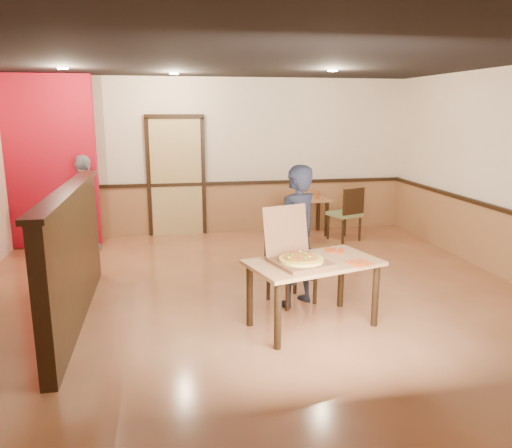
{
  "coord_description": "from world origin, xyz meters",
  "views": [
    {
      "loc": [
        -1.01,
        -5.56,
        2.23
      ],
      "look_at": [
        0.02,
        0.0,
        0.93
      ],
      "focal_mm": 35.0,
      "sensor_mm": 36.0,
      "label": 1
    }
  ],
  "objects": [
    {
      "name": "spot_a",
      "position": [
        -2.3,
        1.8,
        2.78
      ],
      "size": [
        0.14,
        0.14,
        0.02
      ],
      "primitive_type": "cylinder",
      "color": "#FFD7B2",
      "rests_on": "ceiling"
    },
    {
      "name": "chair_rail_back",
      "position": [
        0.0,
        3.45,
        0.92
      ],
      "size": [
        7.0,
        0.06,
        0.06
      ],
      "primitive_type": "cube",
      "color": "black",
      "rests_on": "wall_back"
    },
    {
      "name": "spot_b",
      "position": [
        -0.8,
        2.5,
        2.78
      ],
      "size": [
        0.14,
        0.14,
        0.02
      ],
      "primitive_type": "cylinder",
      "color": "#FFD7B2",
      "rests_on": "ceiling"
    },
    {
      "name": "napkin_far",
      "position": [
        0.8,
        -0.51,
        0.72
      ],
      "size": [
        0.26,
        0.26,
        0.01
      ],
      "rotation": [
        0.0,
        0.0,
        -0.33
      ],
      "color": "#D53F0F",
      "rests_on": "main_table"
    },
    {
      "name": "red_accent_panel",
      "position": [
        -2.9,
        3.0,
        1.4
      ],
      "size": [
        1.6,
        0.2,
        2.78
      ],
      "primitive_type": "cube",
      "color": "#AF0C1F",
      "rests_on": "floor"
    },
    {
      "name": "side_chair_left",
      "position": [
        1.14,
        2.44,
        0.45
      ],
      "size": [
        0.46,
        0.46,
        0.83
      ],
      "rotation": [
        0.0,
        0.0,
        3.0
      ],
      "color": "#657745",
      "rests_on": "floor"
    },
    {
      "name": "pizza_box",
      "position": [
        0.29,
        -0.88,
        0.78
      ],
      "size": [
        0.68,
        0.74,
        0.55
      ],
      "rotation": [
        0.0,
        0.0,
        0.3
      ],
      "color": "brown",
      "rests_on": "main_table"
    },
    {
      "name": "napkin_near",
      "position": [
        0.91,
        -1.0,
        0.72
      ],
      "size": [
        0.28,
        0.28,
        0.01
      ],
      "rotation": [
        0.0,
        0.0,
        0.31
      ],
      "color": "#D53F0F",
      "rests_on": "main_table"
    },
    {
      "name": "back_door",
      "position": [
        -0.8,
        3.46,
        1.05
      ],
      "size": [
        0.9,
        0.06,
        2.1
      ],
      "primitive_type": "cube",
      "color": "tan",
      "rests_on": "wall_back"
    },
    {
      "name": "wall_back",
      "position": [
        0.0,
        3.5,
        1.4
      ],
      "size": [
        7.0,
        0.0,
        7.0
      ],
      "primitive_type": "plane",
      "rotation": [
        1.57,
        0.0,
        0.0
      ],
      "color": "beige",
      "rests_on": "floor"
    },
    {
      "name": "diner",
      "position": [
        0.44,
        -0.22,
        0.82
      ],
      "size": [
        0.72,
        0.65,
        1.64
      ],
      "primitive_type": "imported",
      "rotation": [
        0.0,
        0.0,
        3.68
      ],
      "color": "black",
      "rests_on": "floor"
    },
    {
      "name": "floor",
      "position": [
        0.0,
        0.0,
        0.0
      ],
      "size": [
        7.0,
        7.0,
        0.0
      ],
      "primitive_type": "plane",
      "color": "#B86F47",
      "rests_on": "ground"
    },
    {
      "name": "ceiling",
      "position": [
        0.0,
        0.0,
        2.8
      ],
      "size": [
        7.0,
        7.0,
        0.0
      ],
      "primitive_type": "plane",
      "rotation": [
        3.14,
        0.0,
        0.0
      ],
      "color": "black",
      "rests_on": "wall_back"
    },
    {
      "name": "condiment",
      "position": [
        1.69,
        2.92,
        0.74
      ],
      "size": [
        0.06,
        0.06,
        0.14
      ],
      "primitive_type": "cylinder",
      "color": "#9B381C",
      "rests_on": "side_table"
    },
    {
      "name": "booth_partition",
      "position": [
        -2.0,
        -0.2,
        0.74
      ],
      "size": [
        0.2,
        3.1,
        1.44
      ],
      "color": "black",
      "rests_on": "floor"
    },
    {
      "name": "diner_chair",
      "position": [
        0.39,
        -0.07,
        0.53
      ],
      "size": [
        0.62,
        0.62,
        0.97
      ],
      "rotation": [
        0.0,
        0.0,
        0.37
      ],
      "color": "#657745",
      "rests_on": "floor"
    },
    {
      "name": "pizza",
      "position": [
        0.31,
        -0.93,
        0.77
      ],
      "size": [
        0.54,
        0.54,
        0.03
      ],
      "primitive_type": "cylinder",
      "rotation": [
        0.0,
        0.0,
        0.24
      ],
      "color": "#F0CA57",
      "rests_on": "pizza_box"
    },
    {
      "name": "spot_c",
      "position": [
        1.4,
        1.5,
        2.78
      ],
      "size": [
        0.14,
        0.14,
        0.02
      ],
      "primitive_type": "cylinder",
      "color": "#FFD7B2",
      "rests_on": "ceiling"
    },
    {
      "name": "passerby",
      "position": [
        -2.28,
        2.71,
        0.77
      ],
      "size": [
        0.63,
        0.98,
        1.54
      ],
      "primitive_type": "imported",
      "rotation": [
        0.0,
        0.0,
        1.87
      ],
      "color": "#929199",
      "rests_on": "floor"
    },
    {
      "name": "wainscot_back",
      "position": [
        0.0,
        3.47,
        0.45
      ],
      "size": [
        7.0,
        0.04,
        0.9
      ],
      "primitive_type": "cube",
      "color": "#98663C",
      "rests_on": "floor"
    },
    {
      "name": "side_table",
      "position": [
        1.59,
        3.05,
        0.5
      ],
      "size": [
        0.64,
        0.64,
        0.67
      ],
      "rotation": [
        0.0,
        0.0,
        0.02
      ],
      "color": "#B57C4C",
      "rests_on": "floor"
    },
    {
      "name": "main_table",
      "position": [
        0.46,
        -0.83,
        0.61
      ],
      "size": [
        1.49,
        1.11,
        0.71
      ],
      "rotation": [
        0.0,
        0.0,
        0.29
      ],
      "color": "#B57C4C",
      "rests_on": "floor"
    },
    {
      "name": "side_chair_right",
      "position": [
        2.07,
        2.43,
        0.52
      ],
      "size": [
        0.61,
        0.61,
        0.95
      ],
      "rotation": [
        0.0,
        0.0,
        3.51
      ],
      "color": "#657745",
      "rests_on": "floor"
    }
  ]
}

